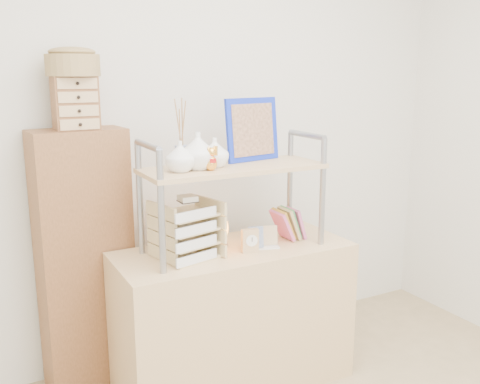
{
  "coord_description": "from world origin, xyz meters",
  "views": [
    {
      "loc": [
        -1.18,
        -1.08,
        1.62
      ],
      "look_at": [
        0.04,
        1.2,
        1.04
      ],
      "focal_mm": 40.0,
      "sensor_mm": 36.0,
      "label": 1
    }
  ],
  "objects_px": {
    "cabinet": "(85,261)",
    "letter_tray": "(188,233)",
    "salt_lamp": "(217,229)",
    "desk": "(234,317)"
  },
  "relations": [
    {
      "from": "cabinet",
      "to": "letter_tray",
      "type": "distance_m",
      "value": 0.6
    },
    {
      "from": "cabinet",
      "to": "letter_tray",
      "type": "bearing_deg",
      "value": -48.2
    },
    {
      "from": "salt_lamp",
      "to": "desk",
      "type": "bearing_deg",
      "value": -50.55
    },
    {
      "from": "desk",
      "to": "letter_tray",
      "type": "height_order",
      "value": "letter_tray"
    },
    {
      "from": "letter_tray",
      "to": "salt_lamp",
      "type": "xyz_separation_m",
      "value": [
        0.2,
        0.09,
        -0.03
      ]
    },
    {
      "from": "cabinet",
      "to": "salt_lamp",
      "type": "relative_size",
      "value": 7.31
    },
    {
      "from": "letter_tray",
      "to": "salt_lamp",
      "type": "bearing_deg",
      "value": 24.08
    },
    {
      "from": "cabinet",
      "to": "salt_lamp",
      "type": "xyz_separation_m",
      "value": [
        0.61,
        -0.3,
        0.17
      ]
    },
    {
      "from": "cabinet",
      "to": "salt_lamp",
      "type": "distance_m",
      "value": 0.7
    },
    {
      "from": "desk",
      "to": "letter_tray",
      "type": "distance_m",
      "value": 0.56
    }
  ]
}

